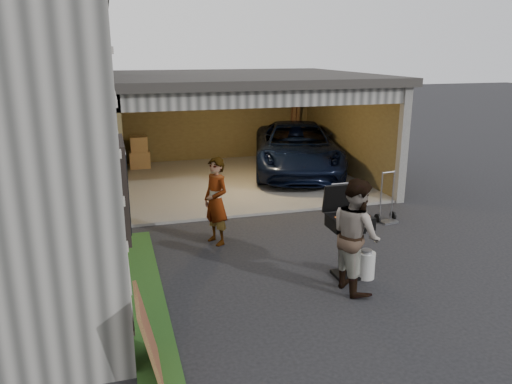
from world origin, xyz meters
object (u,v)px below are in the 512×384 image
minivan (297,150)px  hand_truck (387,212)px  plywood_panel (149,337)px  man (356,235)px  woman (216,201)px  propane_tank (366,265)px  bbq_grill (349,225)px

minivan → hand_truck: minivan is taller
plywood_panel → man: bearing=22.5°
man → hand_truck: size_ratio=1.59×
woman → propane_tank: size_ratio=3.81×
woman → minivan: bearing=120.2°
man → woman: bearing=30.5°
minivan → plywood_panel: size_ratio=5.14×
man → bbq_grill: size_ratio=1.18×
bbq_grill → minivan: bearing=76.0°
minivan → man: size_ratio=2.94×
man → plywood_panel: man is taller
bbq_grill → hand_truck: 2.99m
minivan → hand_truck: bearing=-69.4°
propane_tank → plywood_panel: bearing=-155.7°
bbq_grill → propane_tank: bearing=-32.4°
propane_tank → plywood_panel: 3.84m
minivan → woman: size_ratio=3.10×
man → minivan: bearing=-17.2°
bbq_grill → man: bearing=-102.9°
propane_tank → plywood_panel: plywood_panel is taller
minivan → bbq_grill: bearing=-87.5°
bbq_grill → hand_truck: (1.99, 2.13, -0.66)m
minivan → woman: 5.79m
woman → bbq_grill: size_ratio=1.12×
hand_truck → plywood_panel: bearing=-151.2°
minivan → man: bearing=-87.5°
man → propane_tank: size_ratio=4.02×
bbq_grill → propane_tank: 0.72m
man → bbq_grill: bearing=-16.2°
propane_tank → plywood_panel: (-3.50, -1.58, 0.27)m
woman → plywood_panel: 4.02m
man → propane_tank: bearing=-55.6°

